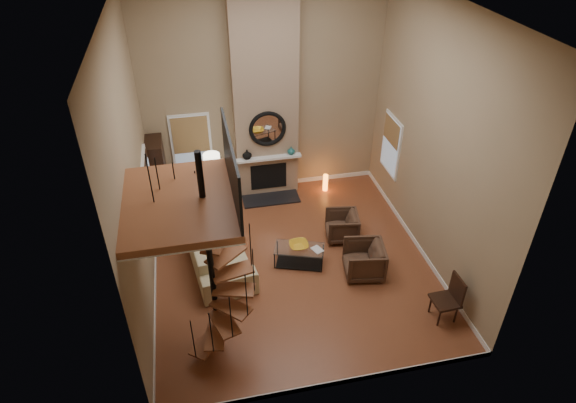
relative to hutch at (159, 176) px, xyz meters
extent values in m
cube|color=#995431|center=(2.80, -2.83, -0.95)|extent=(6.00, 6.50, 0.01)
cube|color=#9A8363|center=(2.80, 0.42, 1.80)|extent=(6.00, 0.02, 5.50)
cube|color=#9A8363|center=(2.80, -6.08, 1.80)|extent=(6.00, 0.02, 5.50)
cube|color=#9A8363|center=(-0.20, -2.83, 1.80)|extent=(0.02, 6.50, 5.50)
cube|color=#9A8363|center=(5.80, -2.83, 1.80)|extent=(0.02, 6.50, 5.50)
cube|color=silver|center=(2.80, -2.83, 4.54)|extent=(6.00, 6.50, 0.01)
cube|color=white|center=(2.80, 0.41, -0.89)|extent=(6.00, 0.02, 0.12)
cube|color=white|center=(2.80, -6.07, -0.89)|extent=(6.00, 0.02, 0.12)
cube|color=white|center=(-0.19, -2.83, -0.89)|extent=(0.02, 6.50, 0.12)
cube|color=white|center=(5.79, -2.83, -0.89)|extent=(0.02, 6.50, 0.12)
cube|color=#93775F|center=(2.80, 0.23, 1.80)|extent=(1.60, 0.38, 5.50)
cube|color=black|center=(2.80, -0.26, -0.93)|extent=(1.50, 0.60, 0.04)
cube|color=black|center=(2.80, 0.03, -0.40)|extent=(0.95, 0.02, 0.72)
cube|color=white|center=(2.80, -0.05, 0.20)|extent=(1.70, 0.18, 0.06)
torus|color=black|center=(2.80, 0.01, 1.00)|extent=(0.94, 0.10, 0.94)
cylinder|color=white|center=(2.80, 0.02, 1.00)|extent=(0.80, 0.01, 0.80)
imported|color=black|center=(2.25, -0.01, 0.35)|extent=(0.24, 0.24, 0.25)
imported|color=#195757|center=(3.40, -0.01, 0.33)|extent=(0.20, 0.20, 0.21)
cube|color=white|center=(0.90, 0.40, 0.65)|extent=(1.02, 0.04, 1.52)
cube|color=#8C9EB2|center=(0.90, 0.37, 0.65)|extent=(0.90, 0.01, 1.40)
cube|color=#A47C49|center=(0.90, 0.36, 0.86)|extent=(0.90, 0.01, 0.98)
cube|color=white|center=(5.78, -0.83, 0.65)|extent=(0.04, 1.02, 1.52)
cube|color=#8C9EB2|center=(5.76, -0.83, 0.65)|extent=(0.01, 0.90, 1.40)
cube|color=#A47C49|center=(5.74, -0.83, 1.03)|extent=(0.01, 0.90, 0.63)
cube|color=white|center=(-0.17, -1.03, 0.10)|extent=(0.06, 1.05, 2.16)
cube|color=black|center=(-0.13, -1.03, 0.07)|extent=(0.05, 0.90, 2.05)
cube|color=#8C9EB2|center=(-0.10, -1.03, 0.50)|extent=(0.01, 0.60, 0.90)
cube|color=brown|center=(0.65, -4.63, 2.23)|extent=(1.70, 2.20, 0.12)
cube|color=white|center=(0.65, -4.63, 2.16)|extent=(1.70, 2.20, 0.03)
cube|color=black|center=(1.47, -4.63, 2.76)|extent=(0.04, 2.20, 0.94)
cylinder|color=black|center=(1.00, -4.63, 1.06)|extent=(0.10, 0.10, 4.02)
cube|color=brown|center=(0.78, -4.91, -0.69)|extent=(0.71, 0.78, 0.04)
cylinder|color=black|center=(0.56, -5.20, -0.22)|extent=(0.02, 0.02, 0.94)
cube|color=brown|center=(0.94, -4.99, -0.43)|extent=(0.46, 0.77, 0.04)
cylinder|color=black|center=(0.88, -5.34, 0.04)|extent=(0.02, 0.02, 0.94)
cube|color=brown|center=(1.11, -4.97, -0.17)|extent=(0.55, 0.79, 0.04)
cylinder|color=black|center=(1.22, -5.32, 0.30)|extent=(0.02, 0.02, 0.94)
cube|color=brown|center=(1.26, -4.88, 0.09)|extent=(0.75, 0.74, 0.04)
cylinder|color=black|center=(1.52, -5.13, 0.56)|extent=(0.02, 0.02, 0.94)
cube|color=brown|center=(1.35, -4.73, 0.35)|extent=(0.79, 0.53, 0.04)
cylinder|color=black|center=(1.69, -4.83, 0.82)|extent=(0.02, 0.02, 0.94)
cube|color=brown|center=(1.35, -4.56, 0.61)|extent=(0.77, 0.48, 0.04)
cylinder|color=black|center=(1.71, -4.48, 1.08)|extent=(0.02, 0.02, 0.94)
cube|color=brown|center=(1.28, -4.40, 0.87)|extent=(0.77, 0.72, 0.04)
cylinder|color=black|center=(1.55, -4.17, 1.34)|extent=(0.02, 0.02, 0.94)
cube|color=brown|center=(1.14, -4.30, 1.13)|extent=(0.58, 0.79, 0.04)
cylinder|color=black|center=(1.27, -3.96, 1.60)|extent=(0.02, 0.02, 0.94)
cube|color=brown|center=(0.96, -4.27, 1.39)|extent=(0.41, 0.75, 0.04)
cylinder|color=black|center=(0.93, -3.91, 1.86)|extent=(0.02, 0.02, 0.94)
cube|color=brown|center=(0.80, -4.33, 1.65)|extent=(0.68, 0.79, 0.04)
cylinder|color=black|center=(0.60, -4.03, 2.12)|extent=(0.02, 0.02, 0.94)
cube|color=brown|center=(0.68, -4.46, 1.91)|extent=(0.80, 0.64, 0.04)
cylinder|color=black|center=(0.37, -4.29, 2.38)|extent=(0.02, 0.02, 0.94)
cube|color=brown|center=(0.64, -4.63, 2.17)|extent=(0.72, 0.34, 0.04)
cylinder|color=black|center=(0.28, -4.63, 2.64)|extent=(0.02, 0.02, 0.94)
cube|color=black|center=(0.00, 0.00, 0.00)|extent=(0.41, 0.87, 1.95)
imported|color=#C6B88A|center=(1.16, -2.25, -0.55)|extent=(1.53, 3.09, 0.86)
imported|color=#493021|center=(4.22, -2.22, -0.60)|extent=(0.86, 0.84, 0.68)
imported|color=#493021|center=(4.34, -3.48, -0.60)|extent=(0.97, 0.95, 0.77)
cube|color=silver|center=(2.95, -2.91, -0.51)|extent=(1.21, 0.87, 0.02)
cube|color=black|center=(2.95, -2.91, -0.92)|extent=(1.09, 0.76, 0.01)
cylinder|color=black|center=(2.39, -2.95, -0.73)|extent=(0.03, 0.03, 0.40)
cylinder|color=black|center=(3.37, -3.29, -0.73)|extent=(0.03, 0.03, 0.40)
cylinder|color=black|center=(2.53, -2.53, -0.73)|extent=(0.03, 0.03, 0.40)
cylinder|color=black|center=(3.52, -2.87, -0.73)|extent=(0.03, 0.03, 0.40)
imported|color=gold|center=(2.95, -2.86, -0.45)|extent=(0.42, 0.42, 0.10)
imported|color=gray|center=(3.30, -3.06, -0.49)|extent=(0.28, 0.31, 0.03)
cylinder|color=black|center=(1.33, -0.56, -0.93)|extent=(0.36, 0.36, 0.03)
cylinder|color=black|center=(1.33, -0.56, -0.15)|extent=(0.04, 0.04, 1.56)
cylinder|color=#F2E5C6|center=(1.33, -0.56, 0.60)|extent=(0.40, 0.40, 0.32)
cylinder|color=orange|center=(4.33, -0.13, -0.70)|extent=(0.13, 0.13, 0.47)
cube|color=black|center=(5.36, -5.02, -0.51)|extent=(0.51, 0.51, 0.06)
cube|color=black|center=(5.56, -5.01, -0.25)|extent=(0.06, 0.47, 0.58)
cylinder|color=black|center=(5.18, -5.20, -0.74)|extent=(0.04, 0.04, 0.47)
cylinder|color=black|center=(5.54, -5.19, -0.74)|extent=(0.04, 0.04, 0.47)
cylinder|color=black|center=(5.17, -4.84, -0.74)|extent=(0.04, 0.04, 0.47)
cylinder|color=black|center=(5.53, -4.83, -0.74)|extent=(0.04, 0.04, 0.47)
camera|label=1|loc=(0.98, -10.97, 6.48)|focal=30.74mm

